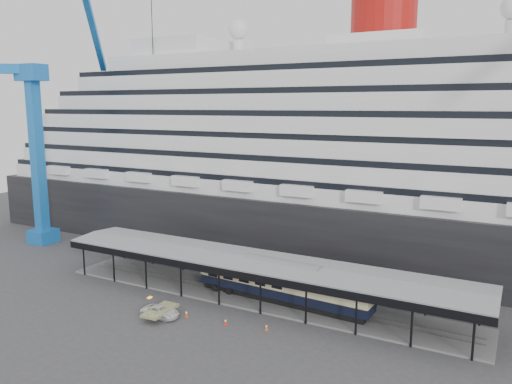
% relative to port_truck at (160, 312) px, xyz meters
% --- Properties ---
extents(ground, '(200.00, 200.00, 0.00)m').
position_rel_port_truck_xyz_m(ground, '(6.97, 5.41, -0.64)').
color(ground, '#38383A').
rests_on(ground, ground).
extents(cruise_ship, '(130.00, 30.00, 43.90)m').
position_rel_port_truck_xyz_m(cruise_ship, '(7.02, 37.41, 17.71)').
color(cruise_ship, black).
rests_on(cruise_ship, ground).
extents(platform_canopy, '(56.00, 9.18, 5.30)m').
position_rel_port_truck_xyz_m(platform_canopy, '(6.97, 10.41, 1.72)').
color(platform_canopy, slate).
rests_on(platform_canopy, ground).
extents(crane_blue, '(22.63, 19.19, 47.60)m').
position_rel_port_truck_xyz_m(crane_blue, '(-38.15, 16.03, 19.31)').
color(crane_blue, blue).
rests_on(crane_blue, ground).
extents(port_truck, '(4.73, 2.35, 1.29)m').
position_rel_port_truck_xyz_m(port_truck, '(0.00, 0.00, 0.00)').
color(port_truck, silver).
rests_on(port_truck, ground).
extents(pullman_carriage, '(23.22, 4.38, 22.67)m').
position_rel_port_truck_xyz_m(pullman_carriage, '(10.72, 10.41, 2.10)').
color(pullman_carriage, black).
rests_on(pullman_carriage, ground).
extents(traffic_cone_left, '(0.55, 0.55, 0.83)m').
position_rel_port_truck_xyz_m(traffic_cone_left, '(2.63, 1.49, -0.23)').
color(traffic_cone_left, '#DA480C').
rests_on(traffic_cone_left, ground).
extents(traffic_cone_mid, '(0.42, 0.42, 0.79)m').
position_rel_port_truck_xyz_m(traffic_cone_mid, '(7.80, 1.80, -0.25)').
color(traffic_cone_mid, red).
rests_on(traffic_cone_mid, ground).
extents(traffic_cone_right, '(0.45, 0.45, 0.70)m').
position_rel_port_truck_xyz_m(traffic_cone_right, '(12.45, 2.81, -0.30)').
color(traffic_cone_right, '#F45A0D').
rests_on(traffic_cone_right, ground).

